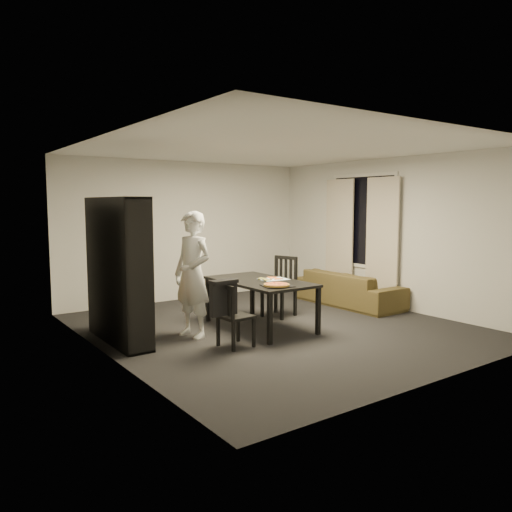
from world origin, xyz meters
TOP-DOWN VIEW (x-y plane):
  - room at (0.00, 0.00)m, footprint 5.01×5.51m
  - window_pane at (2.48, 0.60)m, footprint 0.02×1.40m
  - window_frame at (2.48, 0.60)m, footprint 0.03×1.52m
  - curtain_left at (2.40, 0.08)m, footprint 0.03×0.70m
  - curtain_right at (2.40, 1.12)m, footprint 0.03×0.70m
  - bookshelf at (-2.16, 0.60)m, footprint 0.35×1.50m
  - dining_table at (-0.21, 0.12)m, footprint 0.94×1.68m
  - chair_left at (-1.11, -0.50)m, footprint 0.40×0.40m
  - chair_right at (0.56, 0.56)m, footprint 0.56×0.56m
  - draped_jacket at (-1.22, -0.51)m, footprint 0.38×0.18m
  - person at (-1.24, 0.25)m, footprint 0.56×0.71m
  - baking_tray at (-0.32, -0.44)m, footprint 0.47×0.42m
  - pepperoni_pizza at (-0.36, -0.47)m, footprint 0.35×0.35m
  - kitchen_towel at (-0.00, 0.06)m, footprint 0.43×0.34m
  - pizza_slices at (-0.06, 0.08)m, footprint 0.45×0.41m
  - sofa at (2.06, 0.51)m, footprint 0.80×2.05m

SIDE VIEW (x-z plane):
  - sofa at x=2.06m, z-range 0.00..0.60m
  - chair_left at x=-1.11m, z-range 0.06..0.87m
  - chair_right at x=0.56m, z-range 0.07..1.03m
  - dining_table at x=-0.21m, z-range 0.29..0.99m
  - draped_jacket at x=-1.22m, z-range 0.45..0.90m
  - kitchen_towel at x=0.00m, z-range 0.70..0.71m
  - baking_tray at x=-0.32m, z-range 0.70..0.71m
  - pizza_slices at x=-0.06m, z-range 0.71..0.72m
  - pepperoni_pizza at x=-0.36m, z-range 0.71..0.74m
  - person at x=-1.24m, z-range 0.00..1.72m
  - bookshelf at x=-2.16m, z-range 0.00..1.90m
  - curtain_left at x=2.40m, z-range 0.02..2.27m
  - curtain_right at x=2.40m, z-range 0.02..2.27m
  - room at x=0.00m, z-range 0.00..2.60m
  - window_pane at x=2.48m, z-range 0.70..2.30m
  - window_frame at x=2.48m, z-range 0.64..2.36m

